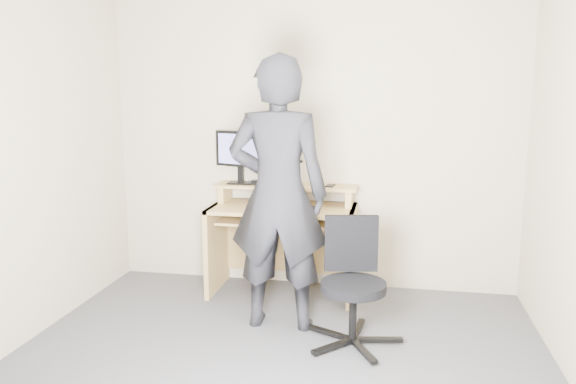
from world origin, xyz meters
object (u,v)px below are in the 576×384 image
(desk, at_px, (285,228))
(office_chair, at_px, (353,277))
(monitor, at_px, (240,152))
(person, at_px, (278,195))

(desk, relative_size, office_chair, 1.44)
(monitor, relative_size, office_chair, 0.55)
(office_chair, xyz_separation_m, person, (-0.55, 0.17, 0.52))
(monitor, relative_size, person, 0.24)
(monitor, distance_m, person, 0.94)
(desk, bearing_deg, office_chair, -54.41)
(office_chair, bearing_deg, person, 152.73)
(office_chair, distance_m, person, 0.77)
(monitor, xyz_separation_m, person, (0.49, -0.77, -0.20))
(desk, relative_size, person, 0.62)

